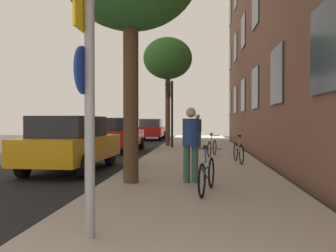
{
  "coord_description": "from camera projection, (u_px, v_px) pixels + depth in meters",
  "views": [
    {
      "loc": [
        1.18,
        -0.58,
        1.5
      ],
      "look_at": [
        0.19,
        10.67,
        1.34
      ],
      "focal_mm": 39.05,
      "sensor_mm": 36.0,
      "label": 1
    }
  ],
  "objects": [
    {
      "name": "car_2",
      "position": [
        151.0,
        129.0,
        28.14
      ],
      "size": [
        1.9,
        4.23,
        1.62
      ],
      "color": "red",
      "rests_on": "road_asphalt"
    },
    {
      "name": "sign_post",
      "position": [
        88.0,
        76.0,
        4.27
      ],
      "size": [
        0.15,
        0.6,
        3.41
      ],
      "color": "gray",
      "rests_on": "sidewalk"
    },
    {
      "name": "ground_plane",
      "position": [
        117.0,
        155.0,
        15.86
      ],
      "size": [
        41.8,
        41.8,
        0.0
      ],
      "primitive_type": "plane",
      "color": "#332D28"
    },
    {
      "name": "bicycle_0",
      "position": [
        207.0,
        174.0,
        7.01
      ],
      "size": [
        0.49,
        1.63,
        0.91
      ],
      "color": "black",
      "rests_on": "sidewalk"
    },
    {
      "name": "bicycle_2",
      "position": [
        212.0,
        147.0,
        14.26
      ],
      "size": [
        0.54,
        1.56,
        0.9
      ],
      "color": "black",
      "rests_on": "sidewalk"
    },
    {
      "name": "tree_far",
      "position": [
        168.0,
        59.0,
        20.27
      ],
      "size": [
        2.71,
        2.71,
        6.0
      ],
      "color": "brown",
      "rests_on": "sidewalk"
    },
    {
      "name": "car_1",
      "position": [
        119.0,
        134.0,
        17.67
      ],
      "size": [
        2.01,
        4.31,
        1.62
      ],
      "color": "red",
      "rests_on": "road_asphalt"
    },
    {
      "name": "road_asphalt",
      "position": [
        70.0,
        155.0,
        16.04
      ],
      "size": [
        7.0,
        38.0,
        0.01
      ],
      "primitive_type": "cube",
      "color": "black",
      "rests_on": "ground"
    },
    {
      "name": "traffic_light",
      "position": [
        170.0,
        102.0,
        18.85
      ],
      "size": [
        0.43,
        0.24,
        3.44
      ],
      "color": "black",
      "rests_on": "sidewalk"
    },
    {
      "name": "sidewalk",
      "position": [
        198.0,
        154.0,
        15.55
      ],
      "size": [
        4.2,
        38.0,
        0.12
      ],
      "primitive_type": "cube",
      "color": "#9E9389",
      "rests_on": "ground"
    },
    {
      "name": "car_0",
      "position": [
        71.0,
        143.0,
        10.81
      ],
      "size": [
        2.01,
        4.33,
        1.62
      ],
      "color": "orange",
      "rests_on": "road_asphalt"
    },
    {
      "name": "pedestrian_0",
      "position": [
        191.0,
        140.0,
        8.14
      ],
      "size": [
        0.42,
        0.42,
        1.67
      ],
      "color": "#33594C",
      "rests_on": "sidewalk"
    },
    {
      "name": "pedestrian_1",
      "position": [
        198.0,
        129.0,
        17.73
      ],
      "size": [
        0.51,
        0.51,
        1.71
      ],
      "color": "#33594C",
      "rests_on": "sidewalk"
    },
    {
      "name": "bicycle_1",
      "position": [
        238.0,
        152.0,
        11.96
      ],
      "size": [
        0.42,
        1.62,
        0.92
      ],
      "color": "black",
      "rests_on": "sidewalk"
    }
  ]
}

